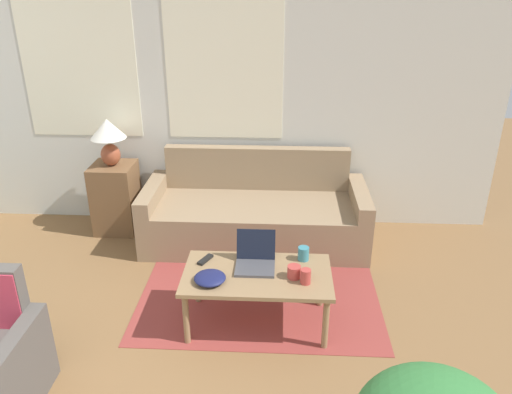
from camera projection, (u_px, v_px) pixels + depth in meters
name	position (u px, v px, depth m)	size (l,w,h in m)	color
wall_back	(163.00, 95.00, 4.80)	(6.51, 0.06, 2.60)	silver
rug	(261.00, 277.00, 4.26)	(1.90, 1.88, 0.01)	brown
couch	(255.00, 215.00, 4.79)	(2.08, 0.85, 0.84)	#937A5B
side_table	(116.00, 198.00, 4.94)	(0.41, 0.41, 0.69)	brown
table_lamp	(108.00, 135.00, 4.68)	(0.33, 0.33, 0.45)	brown
coffee_table	(257.00, 279.00, 3.55)	(1.06, 0.58, 0.43)	#8E704C
laptop	(255.00, 259.00, 3.60)	(0.28, 0.29, 0.24)	#47474C
cup_navy	(294.00, 272.00, 3.47)	(0.10, 0.10, 0.09)	#B23D38
cup_yellow	(303.00, 254.00, 3.68)	(0.08, 0.08, 0.10)	teal
cup_white	(306.00, 276.00, 3.40)	(0.07, 0.07, 0.11)	#B23D38
snack_bowl	(210.00, 278.00, 3.42)	(0.22, 0.22, 0.06)	#191E4C
tv_remote	(205.00, 260.00, 3.68)	(0.11, 0.15, 0.02)	black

